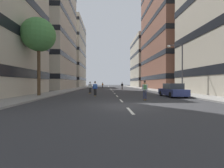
# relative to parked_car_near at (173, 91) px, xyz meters

# --- Properties ---
(ground_plane) EXTENTS (188.80, 188.80, 0.00)m
(ground_plane) POSITION_rel_parked_car_near_xyz_m (-6.26, 24.63, -0.70)
(ground_plane) COLOR #333335
(sidewalk_left) EXTENTS (3.21, 86.53, 0.14)m
(sidewalk_left) POSITION_rel_parked_car_near_xyz_m (-15.33, 28.57, -0.63)
(sidewalk_left) COLOR gray
(sidewalk_left) RESTS_ON ground_plane
(sidewalk_right) EXTENTS (3.21, 86.53, 0.14)m
(sidewalk_right) POSITION_rel_parked_car_near_xyz_m (2.80, 28.57, -0.63)
(sidewalk_right) COLOR gray
(sidewalk_right) RESTS_ON ground_plane
(lane_markings) EXTENTS (0.16, 72.20, 0.01)m
(lane_markings) POSITION_rel_parked_car_near_xyz_m (-6.26, 26.17, -0.70)
(lane_markings) COLOR silver
(lane_markings) RESTS_ON ground_plane
(building_left_mid) EXTENTS (13.87, 18.35, 34.85)m
(building_left_mid) POSITION_rel_parked_car_near_xyz_m (-23.81, 24.19, 16.82)
(building_left_mid) COLOR #BCB29E
(building_left_mid) RESTS_ON ground_plane
(building_left_far) EXTENTS (13.87, 19.53, 26.86)m
(building_left_far) POSITION_rel_parked_car_near_xyz_m (-23.81, 48.60, 12.82)
(building_left_far) COLOR #BCB29E
(building_left_far) RESTS_ON ground_plane
(building_right_mid) EXTENTS (13.87, 21.91, 29.89)m
(building_right_mid) POSITION_rel_parked_car_near_xyz_m (11.29, 24.19, 14.34)
(building_right_mid) COLOR brown
(building_right_mid) RESTS_ON ground_plane
(building_right_far) EXTENTS (13.87, 19.54, 20.39)m
(building_right_far) POSITION_rel_parked_car_near_xyz_m (11.29, 48.60, 9.59)
(building_right_far) COLOR #BCB29E
(building_right_far) RESTS_ON ground_plane
(parked_car_near) EXTENTS (1.82, 4.40, 1.52)m
(parked_car_near) POSITION_rel_parked_car_near_xyz_m (0.00, 0.00, 0.00)
(parked_car_near) COLOR navy
(parked_car_near) RESTS_ON ground_plane
(street_tree_near) EXTENTS (3.81, 3.81, 8.90)m
(street_tree_near) POSITION_rel_parked_car_near_xyz_m (-15.33, 0.90, 6.38)
(street_tree_near) COLOR #4C3823
(street_tree_near) RESTS_ON sidewalk_left
(streetlamp_right) EXTENTS (2.13, 0.30, 6.50)m
(streetlamp_right) POSITION_rel_parked_car_near_xyz_m (2.12, 2.76, 3.44)
(streetlamp_right) COLOR #3F3F44
(streetlamp_right) RESTS_ON sidewalk_right
(skater_0) EXTENTS (0.57, 0.92, 1.78)m
(skater_0) POSITION_rel_parked_car_near_xyz_m (-9.94, 6.16, 0.29)
(skater_0) COLOR brown
(skater_0) RESTS_ON ground_plane
(skater_1) EXTENTS (0.57, 0.92, 1.78)m
(skater_1) POSITION_rel_parked_car_near_xyz_m (-1.03, 8.78, 0.29)
(skater_1) COLOR brown
(skater_1) RESTS_ON ground_plane
(skater_2) EXTENTS (0.54, 0.90, 1.78)m
(skater_2) POSITION_rel_parked_car_near_xyz_m (-8.57, 35.20, 0.29)
(skater_2) COLOR brown
(skater_2) RESTS_ON ground_plane
(skater_3) EXTENTS (0.56, 0.92, 1.78)m
(skater_3) POSITION_rel_parked_car_near_xyz_m (-4.03, -3.28, 0.32)
(skater_3) COLOR brown
(skater_3) RESTS_ON ground_plane
(skater_4) EXTENTS (0.54, 0.91, 1.78)m
(skater_4) POSITION_rel_parked_car_near_xyz_m (-8.88, 1.17, 0.32)
(skater_4) COLOR brown
(skater_4) RESTS_ON ground_plane
(skater_5) EXTENTS (0.57, 0.92, 1.78)m
(skater_5) POSITION_rel_parked_car_near_xyz_m (-3.54, 20.85, 0.29)
(skater_5) COLOR brown
(skater_5) RESTS_ON ground_plane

